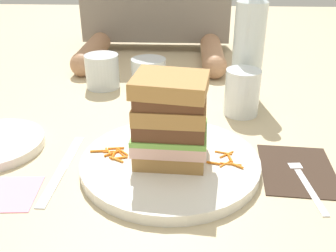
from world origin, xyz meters
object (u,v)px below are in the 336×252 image
Objects in this scene: main_plate at (167,163)px; water_bottle at (249,45)px; sandwich at (167,120)px; fork at (303,176)px; empty_tumbler_1 at (149,74)px; empty_tumbler_0 at (102,71)px; knife at (61,170)px; juice_glass at (242,95)px; napkin_dark at (297,169)px; napkin_pink at (4,193)px.

main_plate is 0.34m from water_bottle.
water_bottle is at bearing 61.73° from sandwich.
fork is 0.45m from empty_tumbler_1.
empty_tumbler_1 is at bearing -3.44° from empty_tumbler_0.
knife is 2.18× the size of juice_glass.
water_bottle reaches higher than napkin_dark.
napkin_pink is at bearing -172.08° from fork.
juice_glass is at bearing -101.98° from water_bottle.
empty_tumbler_1 reaches higher than fork.
water_bottle reaches higher than empty_tumbler_0.
juice_glass is 1.15× the size of empty_tumbler_1.
napkin_pink is at bearing -141.50° from juice_glass.
napkin_dark is 0.02m from fork.
knife is 0.46m from water_bottle.
napkin_dark is 0.72× the size of knife.
empty_tumbler_0 reaches higher than main_plate.
empty_tumbler_0 is 0.11m from empty_tumbler_1.
main_plate is 0.38m from empty_tumbler_0.
knife is 0.36m from empty_tumbler_0.
napkin_dark is 1.55× the size of napkin_pink.
knife is at bearing -106.14° from empty_tumbler_1.
main_plate is at bearing -118.32° from water_bottle.
fork is 0.83× the size of knife.
knife is 2.15× the size of napkin_pink.
knife is at bearing -136.21° from water_bottle.
napkin_dark is (0.20, 0.00, -0.08)m from sandwich.
napkin_dark is 1.57× the size of juice_glass.
napkin_pink is at bearing -134.48° from knife.
juice_glass is at bearing 105.95° from fork.
fork is 0.62× the size of water_bottle.
empty_tumbler_0 reaches higher than knife.
napkin_pink is (-0.23, -0.08, -0.08)m from sandwich.
main_plate is 0.20m from napkin_dark.
water_bottle reaches higher than knife.
main_plate is 1.03× the size of water_bottle.
empty_tumbler_0 is (-0.37, 0.34, 0.04)m from napkin_dark.
juice_glass reaches higher than napkin_dark.
napkin_dark is 0.86× the size of fork.
napkin_dark is at bearing -42.73° from empty_tumbler_0.
napkin_pink is (-0.17, -0.42, -0.03)m from empty_tumbler_1.
napkin_dark and napkin_pink have the same top height.
knife is (-0.36, -0.02, 0.00)m from napkin_dark.
napkin_pink is at bearing -160.40° from sandwich.
empty_tumbler_1 is at bearing 127.89° from napkin_dark.
water_bottle is (0.15, 0.29, 0.04)m from sandwich.
sandwich is at bearing -62.80° from main_plate.
napkin_dark and knife have the same top height.
empty_tumbler_0 is 0.99× the size of empty_tumbler_1.
empty_tumbler_1 is 0.86× the size of napkin_pink.
empty_tumbler_0 is at bearing 135.63° from fork.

